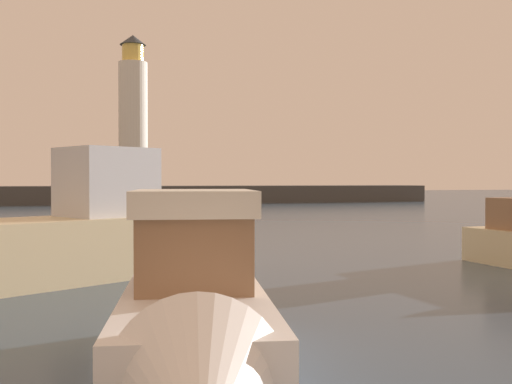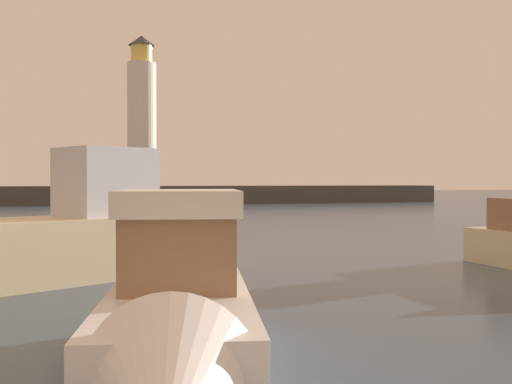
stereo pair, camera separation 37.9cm
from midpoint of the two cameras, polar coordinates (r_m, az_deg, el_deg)
name	(u,v)px [view 2 (the right image)]	position (r m, az deg, el deg)	size (l,w,h in m)	color
ground_plane	(182,225)	(36.58, -6.64, -3.04)	(220.00, 220.00, 0.00)	#384C60
breakwater	(140,195)	(71.00, -10.59, -0.25)	(71.25, 6.78, 1.99)	#423F3D
lighthouse	(142,115)	(71.39, -10.46, 7.09)	(3.27, 3.27, 17.15)	silver
motorboat_1	(36,240)	(16.64, -19.24, -4.22)	(9.41, 6.92, 3.91)	beige
motorboat_2	(176,325)	(7.78, -6.04, -12.25)	(2.91, 6.72, 2.80)	white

